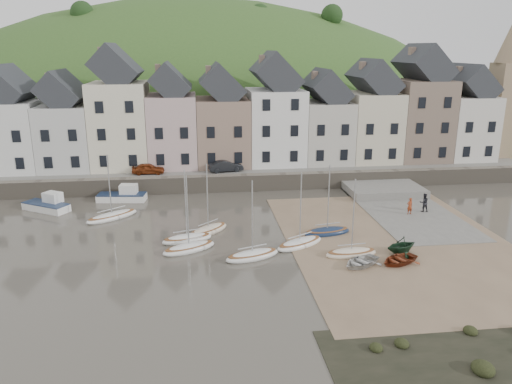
{
  "coord_description": "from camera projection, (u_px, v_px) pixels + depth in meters",
  "views": [
    {
      "loc": [
        -5.13,
        -35.83,
        15.35
      ],
      "look_at": [
        0.0,
        6.0,
        3.0
      ],
      "focal_mm": 34.67,
      "sensor_mm": 36.0,
      "label": 1
    }
  ],
  "objects": [
    {
      "name": "ground",
      "position": [
        265.0,
        250.0,
        39.04
      ],
      "size": [
        160.0,
        160.0,
        0.0
      ],
      "primitive_type": "plane",
      "color": "#484239",
      "rests_on": "ground"
    },
    {
      "name": "car_right",
      "position": [
        226.0,
        166.0,
        56.77
      ],
      "size": [
        4.11,
        2.04,
        1.3
      ],
      "primitive_type": "imported",
      "rotation": [
        0.0,
        0.0,
        1.75
      ],
      "color": "black",
      "rests_on": "quay_street"
    },
    {
      "name": "sailboat_4",
      "position": [
        252.0,
        255.0,
        37.36
      ],
      "size": [
        4.59,
        2.85,
        6.32
      ],
      "color": "white",
      "rests_on": "ground"
    },
    {
      "name": "sailboat_6",
      "position": [
        300.0,
        243.0,
        39.61
      ],
      "size": [
        4.64,
        3.52,
        6.32
      ],
      "color": "white",
      "rests_on": "ground"
    },
    {
      "name": "quay_street",
      "position": [
        241.0,
        169.0,
        58.14
      ],
      "size": [
        70.0,
        7.0,
        0.1
      ],
      "primitive_type": "cube",
      "color": "slate",
      "rests_on": "quay_land"
    },
    {
      "name": "motorboat_0",
      "position": [
        48.0,
        204.0,
        48.35
      ],
      "size": [
        4.99,
        4.01,
        1.7
      ],
      "color": "white",
      "rests_on": "ground"
    },
    {
      "name": "beach",
      "position": [
        398.0,
        243.0,
        40.32
      ],
      "size": [
        18.0,
        26.0,
        0.06
      ],
      "primitive_type": "cube",
      "color": "#7A624A",
      "rests_on": "ground"
    },
    {
      "name": "sailboat_1",
      "position": [
        187.0,
        238.0,
        40.59
      ],
      "size": [
        4.43,
        2.6,
        6.32
      ],
      "color": "white",
      "rests_on": "ground"
    },
    {
      "name": "quay_land",
      "position": [
        234.0,
        156.0,
        69.31
      ],
      "size": [
        90.0,
        30.0,
        1.5
      ],
      "primitive_type": "cube",
      "color": "#365A24",
      "rests_on": "ground"
    },
    {
      "name": "rowboat_white",
      "position": [
        361.0,
        262.0,
        35.91
      ],
      "size": [
        3.89,
        3.59,
        0.66
      ],
      "primitive_type": "imported",
      "rotation": [
        0.0,
        0.0,
        -1.02
      ],
      "color": "silver",
      "rests_on": "beach"
    },
    {
      "name": "shore_rocks",
      "position": [
        465.0,
        351.0,
        25.81
      ],
      "size": [
        14.0,
        6.0,
        0.73
      ],
      "color": "black",
      "rests_on": "ground"
    },
    {
      "name": "sailboat_5",
      "position": [
        327.0,
        231.0,
        42.14
      ],
      "size": [
        4.34,
        2.24,
        6.32
      ],
      "color": "#162645",
      "rests_on": "ground"
    },
    {
      "name": "sailboat_2",
      "position": [
        208.0,
        230.0,
        42.51
      ],
      "size": [
        4.12,
        3.97,
        6.32
      ],
      "color": "beige",
      "rests_on": "ground"
    },
    {
      "name": "seawall",
      "position": [
        244.0,
        183.0,
        54.98
      ],
      "size": [
        70.0,
        1.2,
        1.8
      ],
      "primitive_type": "cube",
      "color": "slate",
      "rests_on": "ground"
    },
    {
      "name": "person_red",
      "position": [
        410.0,
        206.0,
        46.77
      ],
      "size": [
        0.65,
        0.49,
        1.6
      ],
      "primitive_type": "imported",
      "rotation": [
        0.0,
        0.0,
        3.33
      ],
      "color": "#983A1B",
      "rests_on": "slipway"
    },
    {
      "name": "car_left",
      "position": [
        148.0,
        169.0,
        55.76
      ],
      "size": [
        3.64,
        1.53,
        1.23
      ],
      "primitive_type": "imported",
      "rotation": [
        0.0,
        0.0,
        1.55
      ],
      "color": "maroon",
      "rests_on": "quay_street"
    },
    {
      "name": "church_spire",
      "position": [
        508.0,
        83.0,
        62.83
      ],
      "size": [
        4.0,
        4.0,
        18.0
      ],
      "color": "#997F60",
      "rests_on": "quay_land"
    },
    {
      "name": "motorboat_2",
      "position": [
        123.0,
        195.0,
        51.37
      ],
      "size": [
        5.13,
        2.32,
        1.7
      ],
      "color": "white",
      "rests_on": "ground"
    },
    {
      "name": "rowboat_red",
      "position": [
        399.0,
        259.0,
        36.3
      ],
      "size": [
        3.75,
        3.32,
        0.64
      ],
      "primitive_type": "imported",
      "rotation": [
        0.0,
        0.0,
        -1.14
      ],
      "color": "brown",
      "rests_on": "beach"
    },
    {
      "name": "slipway",
      "position": [
        405.0,
        210.0,
        48.4
      ],
      "size": [
        8.0,
        18.0,
        0.12
      ],
      "primitive_type": "cube",
      "color": "slate",
      "rests_on": "ground"
    },
    {
      "name": "townhouse_terrace",
      "position": [
        252.0,
        116.0,
        60.05
      ],
      "size": [
        61.05,
        8.0,
        13.93
      ],
      "color": "silver",
      "rests_on": "quay_land"
    },
    {
      "name": "sailboat_7",
      "position": [
        351.0,
        253.0,
        37.76
      ],
      "size": [
        4.21,
        1.88,
        6.32
      ],
      "color": "beige",
      "rests_on": "ground"
    },
    {
      "name": "rowboat_green",
      "position": [
        401.0,
        245.0,
        37.97
      ],
      "size": [
        3.2,
        2.96,
        1.39
      ],
      "primitive_type": "imported",
      "rotation": [
        0.0,
        0.0,
        -1.26
      ],
      "color": "#16331E",
      "rests_on": "beach"
    },
    {
      "name": "hillside",
      "position": [
        200.0,
        218.0,
        100.67
      ],
      "size": [
        134.4,
        84.0,
        84.0
      ],
      "color": "#365A24",
      "rests_on": "ground"
    },
    {
      "name": "person_dark",
      "position": [
        424.0,
        203.0,
        47.49
      ],
      "size": [
        0.89,
        0.7,
        1.8
      ],
      "primitive_type": "imported",
      "rotation": [
        0.0,
        0.0,
        3.12
      ],
      "color": "black",
      "rests_on": "slipway"
    },
    {
      "name": "sailboat_3",
      "position": [
        189.0,
        248.0,
        38.73
      ],
      "size": [
        4.62,
        3.29,
        6.32
      ],
      "color": "white",
      "rests_on": "ground"
    },
    {
      "name": "sailboat_0",
      "position": [
        112.0,
        216.0,
        46.0
      ],
      "size": [
        5.0,
        4.37,
        6.32
      ],
      "color": "white",
      "rests_on": "ground"
    }
  ]
}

